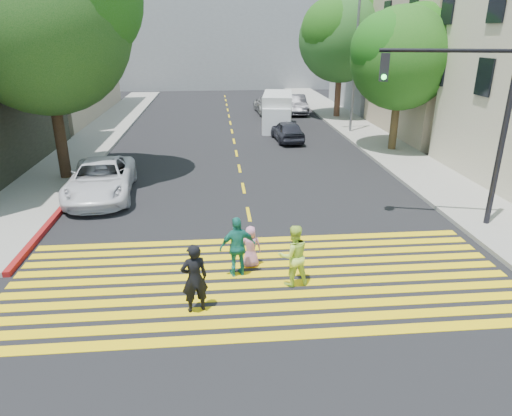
{
  "coord_description": "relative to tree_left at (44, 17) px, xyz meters",
  "views": [
    {
      "loc": [
        -1.12,
        -9.42,
        6.22
      ],
      "look_at": [
        0.0,
        3.0,
        1.4
      ],
      "focal_mm": 32.0,
      "sensor_mm": 36.0,
      "label": 1
    }
  ],
  "objects": [
    {
      "name": "tree_right_far",
      "position": [
        16.09,
        14.56,
        -0.69
      ],
      "size": [
        8.26,
        8.26,
        9.02
      ],
      "rotation": [
        0.0,
        0.0,
        0.43
      ],
      "color": "#4C3621",
      "rests_on": "ground"
    },
    {
      "name": "building_right_grey",
      "position": [
        22.75,
        19.1,
        -1.78
      ],
      "size": [
        10.0,
        10.0,
        10.0
      ],
      "primitive_type": "cube",
      "color": "gray",
      "rests_on": "ground"
    },
    {
      "name": "building_right_tan",
      "position": [
        22.75,
        8.1,
        -1.78
      ],
      "size": [
        10.0,
        10.0,
        10.0
      ],
      "primitive_type": "cube",
      "color": "tan",
      "rests_on": "ground"
    },
    {
      "name": "pedestrian_extra",
      "position": [
        7.13,
        -9.32,
        -5.93
      ],
      "size": [
        1.06,
        0.61,
        1.7
      ],
      "primitive_type": "imported",
      "rotation": [
        0.0,
        0.0,
        3.34
      ],
      "color": "#1E7C70",
      "rests_on": "ground"
    },
    {
      "name": "street_lamp",
      "position": [
        15.28,
        8.75,
        -1.76
      ],
      "size": [
        1.98,
        0.4,
        8.75
      ],
      "rotation": [
        0.0,
        0.0,
        0.11
      ],
      "color": "slate",
      "rests_on": "ground"
    },
    {
      "name": "traffic_signal",
      "position": [
        14.65,
        -6.49,
        -2.83
      ],
      "size": [
        4.06,
        1.26,
        6.1
      ],
      "rotation": [
        0.0,
        0.0,
        -0.26
      ],
      "color": "black",
      "rests_on": "ground"
    },
    {
      "name": "dark_car_parked",
      "position": [
        13.19,
        16.75,
        -6.05
      ],
      "size": [
        1.68,
        4.51,
        1.47
      ],
      "primitive_type": "imported",
      "rotation": [
        0.0,
        0.0,
        -0.03
      ],
      "color": "#28282E",
      "rests_on": "ground"
    },
    {
      "name": "sidewalk_left",
      "position": [
        -0.75,
        11.1,
        -6.71
      ],
      "size": [
        3.0,
        40.0,
        0.15
      ],
      "primitive_type": "cube",
      "color": "gray",
      "rests_on": "ground"
    },
    {
      "name": "silver_car",
      "position": [
        11.05,
        17.15,
        -6.05
      ],
      "size": [
        2.26,
        5.1,
        1.46
      ],
      "primitive_type": "imported",
      "rotation": [
        0.0,
        0.0,
        3.19
      ],
      "color": "#AAAAAA",
      "rests_on": "ground"
    },
    {
      "name": "pedestrian_child",
      "position": [
        7.52,
        -8.83,
        -6.18
      ],
      "size": [
        0.61,
        0.41,
        1.21
      ],
      "primitive_type": "imported",
      "rotation": [
        0.0,
        0.0,
        3.18
      ],
      "color": "pink",
      "rests_on": "ground"
    },
    {
      "name": "tree_right_near",
      "position": [
        16.48,
        3.85,
        -1.57
      ],
      "size": [
        6.03,
        5.64,
        7.7
      ],
      "rotation": [
        0.0,
        0.0,
        0.07
      ],
      "color": "#483822",
      "rests_on": "ground"
    },
    {
      "name": "building_left_tan",
      "position": [
        -8.25,
        17.1,
        -1.78
      ],
      "size": [
        12.0,
        16.0,
        10.0
      ],
      "primitive_type": "cube",
      "color": "tan",
      "rests_on": "ground"
    },
    {
      "name": "dark_car_near",
      "position": [
        10.99,
        6.83,
        -6.15
      ],
      "size": [
        1.77,
        3.82,
        1.27
      ],
      "primitive_type": "imported",
      "rotation": [
        0.0,
        0.0,
        3.22
      ],
      "color": "#20212B",
      "rests_on": "ground"
    },
    {
      "name": "white_sedan",
      "position": [
        2.01,
        -2.44,
        -6.05
      ],
      "size": [
        2.84,
        5.43,
        1.46
      ],
      "primitive_type": "imported",
      "rotation": [
        0.0,
        0.0,
        0.08
      ],
      "color": "silver",
      "rests_on": "ground"
    },
    {
      "name": "pedestrian_woman",
      "position": [
        8.54,
        -9.93,
        -5.95
      ],
      "size": [
        0.91,
        0.76,
        1.67
      ],
      "primitive_type": "imported",
      "rotation": [
        0.0,
        0.0,
        3.31
      ],
      "color": "#CDF252",
      "rests_on": "ground"
    },
    {
      "name": "crosswalk",
      "position": [
        7.75,
        -9.63,
        -6.78
      ],
      "size": [
        13.4,
        5.3,
        0.01
      ],
      "color": "yellow",
      "rests_on": "ground"
    },
    {
      "name": "sidewalk_right",
      "position": [
        16.25,
        4.1,
        -6.71
      ],
      "size": [
        3.0,
        60.0,
        0.15
      ],
      "primitive_type": "cube",
      "color": "gray",
      "rests_on": "ground"
    },
    {
      "name": "backdrop_block",
      "position": [
        7.75,
        37.1,
        -0.78
      ],
      "size": [
        30.0,
        8.0,
        12.0
      ],
      "primitive_type": "cube",
      "color": "gray",
      "rests_on": "ground"
    },
    {
      "name": "tree_left",
      "position": [
        0.0,
        0.0,
        0.0
      ],
      "size": [
        8.47,
        8.01,
        10.06
      ],
      "rotation": [
        0.0,
        0.0,
        -0.16
      ],
      "color": "black",
      "rests_on": "ground"
    },
    {
      "name": "white_van",
      "position": [
        10.89,
        10.69,
        -5.67
      ],
      "size": [
        2.59,
        5.21,
        2.35
      ],
      "rotation": [
        0.0,
        0.0,
        -0.16
      ],
      "color": "silver",
      "rests_on": "ground"
    },
    {
      "name": "pedestrian_man",
      "position": [
        6.03,
        -10.94,
        -5.91
      ],
      "size": [
        0.72,
        0.57,
        1.74
      ],
      "primitive_type": "imported",
      "rotation": [
        0.0,
        0.0,
        3.41
      ],
      "color": "black",
      "rests_on": "ground"
    },
    {
      "name": "lane_line",
      "position": [
        7.75,
        11.6,
        -6.78
      ],
      "size": [
        0.12,
        34.4,
        0.01
      ],
      "color": "yellow",
      "rests_on": "ground"
    },
    {
      "name": "ground",
      "position": [
        7.75,
        -10.9,
        -6.78
      ],
      "size": [
        120.0,
        120.0,
        0.0
      ],
      "primitive_type": "plane",
      "color": "black"
    },
    {
      "name": "curb_red",
      "position": [
        0.85,
        -4.9,
        -6.7
      ],
      "size": [
        0.2,
        8.0,
        0.16
      ],
      "primitive_type": "cube",
      "color": "maroon",
      "rests_on": "ground"
    }
  ]
}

